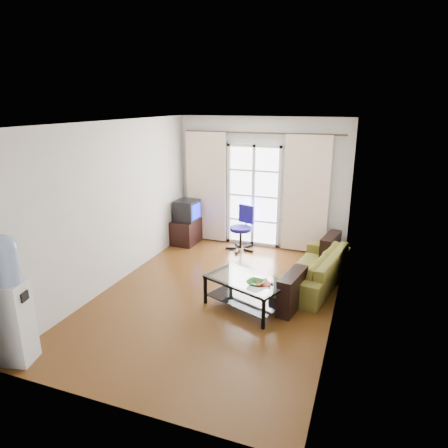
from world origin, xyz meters
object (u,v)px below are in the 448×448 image
Objects in this scene: coffee_table at (246,289)px; water_cooler at (11,298)px; tv_stand at (187,231)px; task_chair at (241,237)px; crt_tv at (186,210)px; sofa at (314,267)px.

water_cooler reaches higher than coffee_table.
task_chair is (1.25, 0.03, 0.01)m from tv_stand.
sofa is at bearing -18.03° from crt_tv.
coffee_table is 2.61× the size of crt_tv.
tv_stand is at bearing -161.21° from task_chair.
tv_stand is (-2.08, 2.34, -0.04)m from coffee_table.
coffee_table is 1.43× the size of task_chair.
coffee_table is 0.83× the size of water_cooler.
crt_tv is (-2.07, 2.33, 0.44)m from coffee_table.
sofa reaches higher than tv_stand.
crt_tv is 0.55× the size of task_chair.
task_chair is at bearing 109.30° from coffee_table.
sofa reaches higher than coffee_table.
water_cooler reaches higher than sofa.
coffee_table is (-0.83, -1.21, 0.01)m from sofa.
sofa is 4.52m from water_cooler.
tv_stand is 0.48m from crt_tv.
sofa is 1.59× the size of coffee_table.
tv_stand is at bearing 75.94° from water_cooler.
sofa is 2.28× the size of task_chair.
crt_tv is at bearing -69.81° from tv_stand.
sofa is 2.93× the size of tv_stand.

